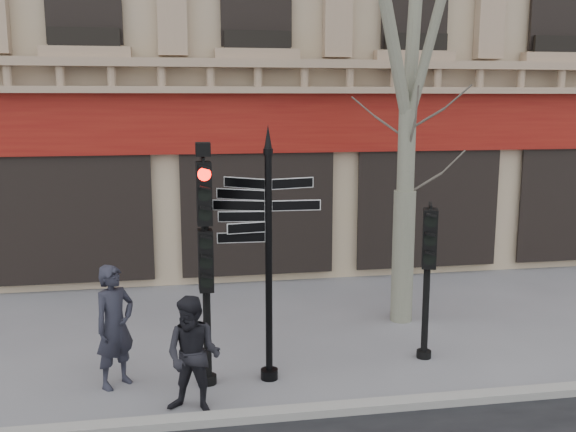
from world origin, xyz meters
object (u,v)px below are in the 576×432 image
traffic_signal_main (205,235)px  traffic_signal_secondary (428,255)px  pedestrian_a (115,326)px  fingerpost (268,212)px  pedestrian_b (193,355)px

traffic_signal_main → traffic_signal_secondary: traffic_signal_main is taller
traffic_signal_main → pedestrian_a: bearing=171.0°
fingerpost → pedestrian_b: bearing=-131.0°
traffic_signal_main → pedestrian_a: 1.87m
fingerpost → traffic_signal_main: size_ratio=1.07×
pedestrian_a → pedestrian_b: 1.49m
pedestrian_b → traffic_signal_main: bearing=98.0°
traffic_signal_secondary → pedestrian_a: bearing=-158.0°
traffic_signal_main → pedestrian_b: (-0.22, -0.84, -1.43)m
traffic_signal_main → traffic_signal_secondary: (3.48, 0.38, -0.52)m
traffic_signal_main → pedestrian_a: traffic_signal_main is taller
traffic_signal_main → traffic_signal_secondary: size_ratio=1.44×
fingerpost → traffic_signal_secondary: 2.73m
traffic_signal_main → pedestrian_b: bearing=-106.3°
traffic_signal_secondary → pedestrian_b: 4.00m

